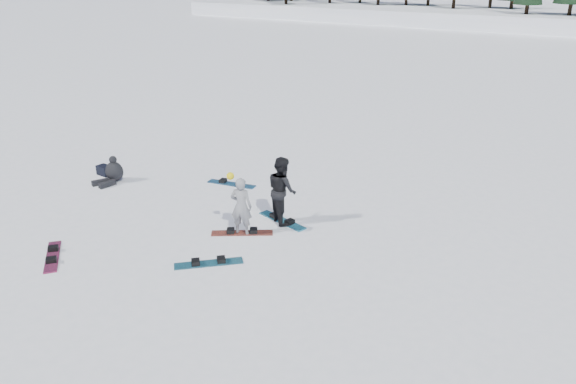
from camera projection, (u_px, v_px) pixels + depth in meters
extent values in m
plane|color=white|center=(281.00, 268.00, 12.18)|extent=(420.00, 420.00, 0.00)
ellipsoid|color=white|center=(385.00, 27.00, 184.86)|extent=(143.00, 110.00, 49.50)
ellipsoid|color=white|center=(275.00, 12.00, 251.12)|extent=(169.00, 130.00, 52.00)
imported|color=gray|center=(241.00, 206.00, 13.43)|extent=(0.61, 0.49, 1.45)
sphere|color=yellow|center=(230.00, 176.00, 13.14)|extent=(0.18, 0.18, 0.18)
imported|color=black|center=(282.00, 190.00, 14.04)|extent=(1.06, 1.01, 1.73)
ellipsoid|color=black|center=(114.00, 171.00, 16.89)|extent=(0.68, 0.62, 0.60)
sphere|color=black|center=(113.00, 160.00, 16.74)|extent=(0.23, 0.23, 0.23)
cube|color=black|center=(107.00, 184.00, 16.57)|extent=(0.22, 0.54, 0.15)
cube|color=black|center=(101.00, 182.00, 16.71)|extent=(0.35, 0.54, 0.15)
cube|color=black|center=(104.00, 170.00, 17.45)|extent=(0.47, 0.33, 0.30)
cube|color=#953520|center=(242.00, 233.00, 13.70)|extent=(1.40, 1.07, 0.03)
cube|color=teal|center=(282.00, 221.00, 14.36)|extent=(1.52, 0.64, 0.03)
cube|color=#185684|center=(231.00, 184.00, 16.74)|extent=(1.53, 0.55, 0.03)
cube|color=maroon|center=(53.00, 256.00, 12.61)|extent=(1.32, 1.19, 0.03)
cube|color=#16617A|center=(209.00, 263.00, 12.32)|extent=(1.28, 1.24, 0.03)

